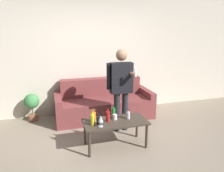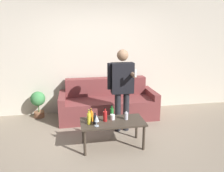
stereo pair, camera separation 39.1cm
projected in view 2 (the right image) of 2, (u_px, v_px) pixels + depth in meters
ground_plane at (114, 152)px, 3.55m from camera, size 16.00×16.00×0.00m
wall_back at (98, 55)px, 5.10m from camera, size 8.00×0.06×2.70m
couch at (108, 103)px, 4.96m from camera, size 2.14×0.86×0.85m
coffee_table at (113, 124)px, 3.64m from camera, size 1.06×0.52×0.46m
bottle_orange at (105, 116)px, 3.60m from camera, size 0.07×0.07×0.24m
bottle_green at (126, 116)px, 3.68m from camera, size 0.06×0.06×0.17m
bottle_dark at (95, 119)px, 3.51m from camera, size 0.06×0.06×0.18m
bottle_yellow at (91, 116)px, 3.61m from camera, size 0.07×0.07×0.22m
bottle_red at (112, 113)px, 3.75m from camera, size 0.06×0.06×0.23m
bottle_clear at (89, 118)px, 3.48m from camera, size 0.06×0.06×0.25m
wine_glass_near at (97, 119)px, 3.41m from camera, size 0.08×0.08×0.19m
cup_on_table at (113, 117)px, 3.67m from camera, size 0.08×0.08×0.09m
person_standing_front at (122, 85)px, 4.09m from camera, size 0.49×0.41×1.59m
potted_plant at (38, 101)px, 4.88m from camera, size 0.32×0.32×0.60m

